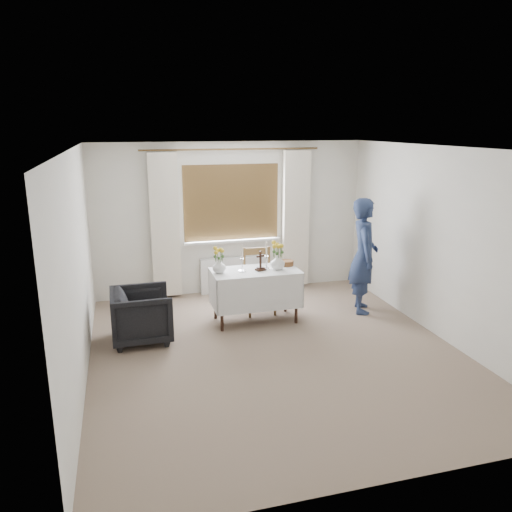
{
  "coord_description": "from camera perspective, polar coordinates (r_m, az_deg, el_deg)",
  "views": [
    {
      "loc": [
        -1.76,
        -5.47,
        2.76
      ],
      "look_at": [
        -0.02,
        0.86,
        1.03
      ],
      "focal_mm": 35.0,
      "sensor_mm": 36.0,
      "label": 1
    }
  ],
  "objects": [
    {
      "name": "ground",
      "position": [
        6.37,
        2.28,
        -10.87
      ],
      "size": [
        5.0,
        5.0,
        0.0
      ],
      "primitive_type": "plane",
      "color": "gray",
      "rests_on": "ground"
    },
    {
      "name": "altar_table",
      "position": [
        7.17,
        -0.08,
        -4.56
      ],
      "size": [
        1.24,
        0.64,
        0.76
      ],
      "primitive_type": "cube",
      "color": "silver",
      "rests_on": "ground"
    },
    {
      "name": "wooden_chair",
      "position": [
        7.47,
        0.42,
        -2.91
      ],
      "size": [
        0.47,
        0.47,
        0.97
      ],
      "primitive_type": null,
      "rotation": [
        0.0,
        0.0,
        -0.04
      ],
      "color": "brown",
      "rests_on": "ground"
    },
    {
      "name": "armchair",
      "position": [
        6.71,
        -12.91,
        -6.61
      ],
      "size": [
        0.78,
        0.76,
        0.7
      ],
      "primitive_type": "imported",
      "rotation": [
        0.0,
        0.0,
        1.59
      ],
      "color": "black",
      "rests_on": "ground"
    },
    {
      "name": "person",
      "position": [
        7.6,
        12.2,
        0.03
      ],
      "size": [
        0.6,
        0.73,
        1.73
      ],
      "primitive_type": "imported",
      "rotation": [
        0.0,
        0.0,
        1.25
      ],
      "color": "navy",
      "rests_on": "ground"
    },
    {
      "name": "radiator",
      "position": [
        8.45,
        -2.65,
        -2.14
      ],
      "size": [
        1.1,
        0.1,
        0.6
      ],
      "primitive_type": "cube",
      "color": "silver",
      "rests_on": "ground"
    },
    {
      "name": "wooden_cross",
      "position": [
        7.01,
        0.51,
        -0.56
      ],
      "size": [
        0.15,
        0.13,
        0.28
      ],
      "primitive_type": null,
      "rotation": [
        0.0,
        0.0,
        0.32
      ],
      "color": "black",
      "rests_on": "altar_table"
    },
    {
      "name": "candlestick_left",
      "position": [
        6.96,
        -1.61,
        -0.24
      ],
      "size": [
        0.14,
        0.14,
        0.38
      ],
      "primitive_type": null,
      "rotation": [
        0.0,
        0.0,
        -0.31
      ],
      "color": "silver",
      "rests_on": "altar_table"
    },
    {
      "name": "candlestick_right",
      "position": [
        7.06,
        1.21,
        0.05
      ],
      "size": [
        0.13,
        0.13,
        0.4
      ],
      "primitive_type": null,
      "rotation": [
        0.0,
        0.0,
        -0.2
      ],
      "color": "silver",
      "rests_on": "altar_table"
    },
    {
      "name": "flower_vase_left",
      "position": [
        6.93,
        -4.24,
        -1.15
      ],
      "size": [
        0.24,
        0.24,
        0.2
      ],
      "primitive_type": "imported",
      "rotation": [
        0.0,
        0.0,
        0.36
      ],
      "color": "silver",
      "rests_on": "altar_table"
    },
    {
      "name": "flower_vase_right",
      "position": [
        7.08,
        2.49,
        -0.69
      ],
      "size": [
        0.22,
        0.22,
        0.21
      ],
      "primitive_type": "imported",
      "rotation": [
        0.0,
        0.0,
        0.07
      ],
      "color": "silver",
      "rests_on": "altar_table"
    },
    {
      "name": "wicker_basket",
      "position": [
        7.3,
        3.55,
        -0.8
      ],
      "size": [
        0.24,
        0.24,
        0.07
      ],
      "primitive_type": "cylinder",
      "rotation": [
        0.0,
        0.0,
        -0.26
      ],
      "color": "brown",
      "rests_on": "altar_table"
    }
  ]
}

